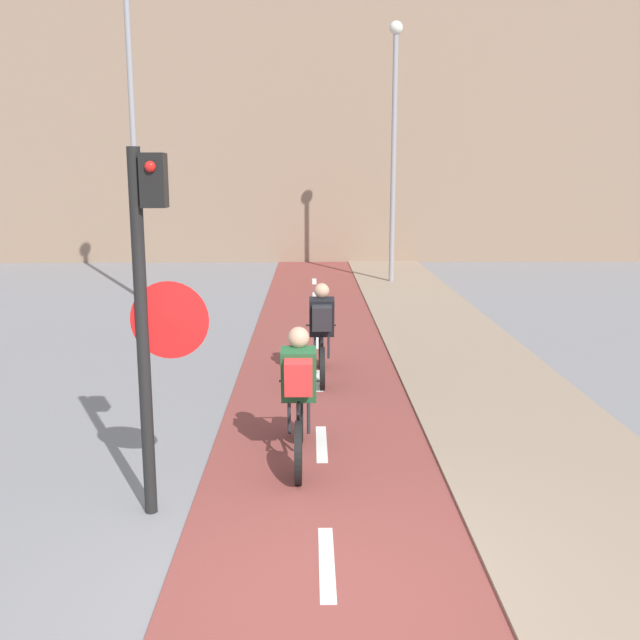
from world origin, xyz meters
The scene contains 8 objects.
ground_plane centered at (0.00, 0.00, 0.00)m, with size 120.00×120.00×0.00m, color gray.
bike_lane centered at (0.00, 0.01, 0.01)m, with size 2.41×60.00×0.02m.
building_row_background centered at (0.00, 22.68, 4.79)m, with size 60.00×5.20×9.57m.
traffic_light_pole centered at (-1.47, 1.42, 1.97)m, with size 0.67×0.26×3.19m.
street_lamp_far centered at (-4.29, 12.89, 4.52)m, with size 0.36×0.36×7.48m.
street_lamp_sidewalk centered at (2.17, 15.34, 4.24)m, with size 0.36×0.36×6.96m.
cyclist_near centered at (-0.24, 2.52, 0.70)m, with size 0.46×1.76×1.45m.
cyclist_far centered at (0.05, 5.63, 0.70)m, with size 0.46×1.73×1.44m.
Camera 1 is at (-0.12, -4.52, 2.95)m, focal length 40.00 mm.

